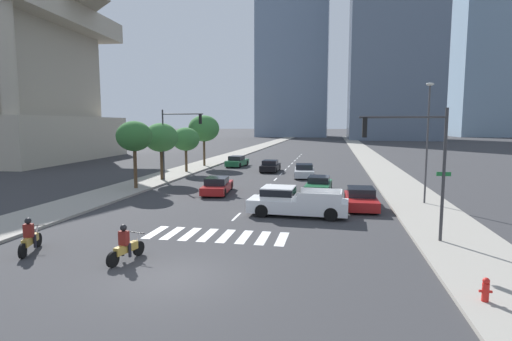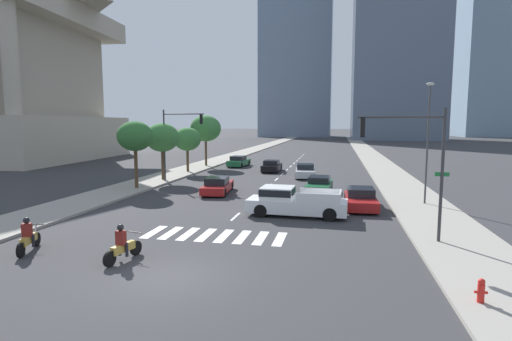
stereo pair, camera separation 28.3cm
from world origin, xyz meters
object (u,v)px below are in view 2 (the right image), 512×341
fire_hydrant (481,290)px  street_tree_fourth (206,129)px  motorcycle_lead (123,246)px  sedan_green_3 (239,162)px  sedan_green_2 (319,185)px  traffic_signal_near (411,151)px  motorcycle_trailing (28,238)px  street_tree_second (162,138)px  street_tree_third (187,139)px  street_tree_nearest (135,136)px  sedan_red_5 (218,186)px  traffic_signal_far (178,133)px  pickup_truck (292,202)px  sedan_red_4 (361,199)px  sedan_black_1 (272,166)px  street_lamp_east (428,135)px  sedan_silver_0 (305,171)px

fire_hydrant → street_tree_fourth: size_ratio=0.12×
motorcycle_lead → sedan_green_3: 35.06m
sedan_green_2 → traffic_signal_near: traffic_signal_near is taller
motorcycle_trailing → street_tree_second: bearing=-9.6°
sedan_green_3 → street_tree_third: size_ratio=0.94×
street_tree_nearest → street_tree_second: (0.00, 5.10, -0.27)m
sedan_red_5 → street_tree_third: 14.09m
sedan_red_5 → street_tree_second: size_ratio=0.93×
motorcycle_trailing → street_tree_third: 27.52m
motorcycle_lead → motorcycle_trailing: 4.48m
motorcycle_trailing → traffic_signal_far: size_ratio=0.32×
pickup_truck → street_tree_second: street_tree_second is taller
street_tree_second → street_tree_fourth: size_ratio=0.84×
sedan_green_2 → traffic_signal_near: bearing=22.0°
sedan_red_4 → street_tree_fourth: size_ratio=0.74×
traffic_signal_near → sedan_black_1: bearing=-68.0°
sedan_red_4 → street_lamp_east: size_ratio=0.59×
sedan_red_4 → sedan_green_2: bearing=-154.5°
traffic_signal_near → motorcycle_lead: bearing=22.8°
traffic_signal_far → sedan_green_3: bearing=81.4°
sedan_red_5 → fire_hydrant: size_ratio=6.81×
sedan_green_3 → traffic_signal_near: traffic_signal_near is taller
pickup_truck → sedan_silver_0: pickup_truck is taller
sedan_silver_0 → motorcycle_lead: bearing=-15.5°
sedan_black_1 → street_tree_fourth: (-8.82, 3.36, 4.15)m
pickup_truck → traffic_signal_far: bearing=-41.9°
sedan_black_1 → street_lamp_east: bearing=-142.2°
sedan_red_5 → sedan_red_4: bearing=-113.8°
sedan_silver_0 → fire_hydrant: bearing=10.1°
sedan_silver_0 → sedan_black_1: (-4.07, 4.10, -0.01)m
traffic_signal_near → street_tree_fourth: (-19.14, 28.92, 0.60)m
pickup_truck → sedan_black_1: 21.70m
sedan_green_2 → street_tree_fourth: bearing=-134.3°
motorcycle_lead → pickup_truck: bearing=-19.7°
pickup_truck → fire_hydrant: bearing=124.8°
motorcycle_lead → street_tree_nearest: bearing=38.1°
street_tree_third → street_tree_nearest: bearing=-90.0°
sedan_green_3 → street_lamp_east: size_ratio=0.57×
sedan_silver_0 → sedan_red_5: bearing=-33.6°
sedan_green_3 → sedan_silver_0: bearing=-128.5°
street_tree_third → motorcycle_trailing: bearing=-82.9°
street_tree_third → sedan_black_1: bearing=18.2°
sedan_green_2 → sedan_red_5: 7.98m
sedan_black_1 → sedan_red_4: bearing=-154.5°
traffic_signal_near → street_lamp_east: 9.34m
sedan_green_3 → street_tree_fourth: (-3.89, -1.17, 4.12)m
street_tree_third → street_lamp_east: bearing=-32.3°
sedan_green_2 → motorcycle_lead: bearing=-17.9°
motorcycle_lead → traffic_signal_near: traffic_signal_near is taller
sedan_green_3 → street_tree_fourth: street_tree_fourth is taller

